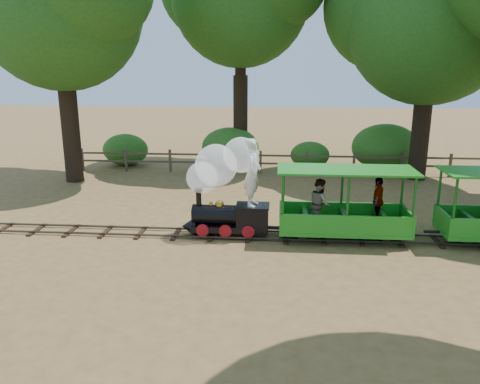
{
  "coord_description": "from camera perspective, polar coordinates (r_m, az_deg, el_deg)",
  "views": [
    {
      "loc": [
        -0.23,
        -11.99,
        4.44
      ],
      "look_at": [
        -1.27,
        0.5,
        1.13
      ],
      "focal_mm": 35.0,
      "sensor_mm": 36.0,
      "label": 1
    }
  ],
  "objects": [
    {
      "name": "ground",
      "position": [
        12.79,
        5.53,
        -5.58
      ],
      "size": [
        90.0,
        90.0,
        0.0
      ],
      "primitive_type": "plane",
      "color": "#9D7543",
      "rests_on": "ground"
    },
    {
      "name": "track",
      "position": [
        12.76,
        5.53,
        -5.3
      ],
      "size": [
        22.0,
        1.0,
        0.1
      ],
      "color": "#3F3D3A",
      "rests_on": "ground"
    },
    {
      "name": "locomotive",
      "position": [
        12.46,
        -1.81,
        1.54
      ],
      "size": [
        2.4,
        1.13,
        2.76
      ],
      "color": "black",
      "rests_on": "ground"
    },
    {
      "name": "carriage_front",
      "position": [
        12.66,
        12.54,
        -2.17
      ],
      "size": [
        3.53,
        1.47,
        1.84
      ],
      "color": "#218F1F",
      "rests_on": "track"
    },
    {
      "name": "oak_ne",
      "position": [
        20.5,
        22.24,
        19.73
      ],
      "size": [
        8.07,
        7.1,
        9.47
      ],
      "color": "#2D2116",
      "rests_on": "ground"
    },
    {
      "name": "fence",
      "position": [
        20.36,
        5.34,
        3.81
      ],
      "size": [
        18.1,
        0.1,
        1.0
      ],
      "color": "brown",
      "rests_on": "ground"
    },
    {
      "name": "shrub_west",
      "position": [
        22.78,
        -13.79,
        5.03
      ],
      "size": [
        2.14,
        1.65,
        1.48
      ],
      "primitive_type": "ellipsoid",
      "color": "#2D6B1E",
      "rests_on": "ground"
    },
    {
      "name": "shrub_mid_w",
      "position": [
        21.69,
        -1.19,
        5.46
      ],
      "size": [
        2.66,
        2.05,
        1.84
      ],
      "primitive_type": "ellipsoid",
      "color": "#2D6B1E",
      "rests_on": "ground"
    },
    {
      "name": "shrub_mid_e",
      "position": [
        21.68,
        8.52,
        4.48
      ],
      "size": [
        1.78,
        1.37,
        1.23
      ],
      "primitive_type": "ellipsoid",
      "color": "#2D6B1E",
      "rests_on": "ground"
    },
    {
      "name": "shrub_east",
      "position": [
        22.08,
        17.28,
        5.27
      ],
      "size": [
        2.99,
        2.3,
        2.07
      ],
      "primitive_type": "ellipsoid",
      "color": "#2D6B1E",
      "rests_on": "ground"
    }
  ]
}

